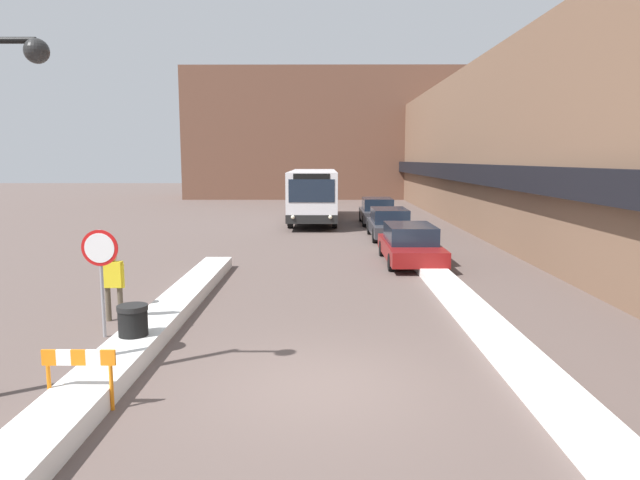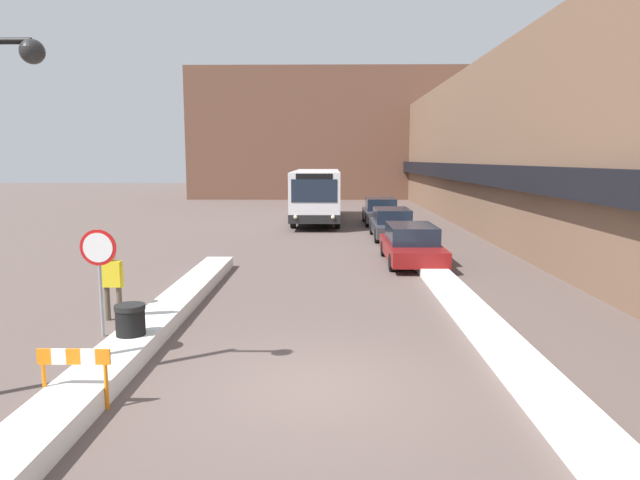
# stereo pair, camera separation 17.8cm
# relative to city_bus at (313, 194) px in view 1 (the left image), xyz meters

# --- Properties ---
(ground_plane) EXTENTS (160.00, 160.00, 0.00)m
(ground_plane) POSITION_rel_city_bus_xyz_m (0.54, -25.21, -1.68)
(ground_plane) COLOR brown
(building_row_right) EXTENTS (5.50, 60.00, 8.60)m
(building_row_right) POSITION_rel_city_bus_xyz_m (10.51, -1.21, 2.61)
(building_row_right) COLOR brown
(building_row_right) RESTS_ON ground_plane
(building_backdrop_far) EXTENTS (26.00, 8.00, 12.12)m
(building_backdrop_far) POSITION_rel_city_bus_xyz_m (0.54, 22.39, 4.38)
(building_backdrop_far) COLOR brown
(building_backdrop_far) RESTS_ON ground_plane
(snow_bank_left) EXTENTS (0.90, 16.70, 0.35)m
(snow_bank_left) POSITION_rel_city_bus_xyz_m (-3.06, -22.99, -1.50)
(snow_bank_left) COLOR silver
(snow_bank_left) RESTS_ON ground_plane
(snow_bank_right) EXTENTS (0.90, 19.68, 0.26)m
(snow_bank_right) POSITION_rel_city_bus_xyz_m (4.14, -21.42, -1.55)
(snow_bank_right) COLOR silver
(snow_bank_right) RESTS_ON ground_plane
(city_bus) EXTENTS (2.69, 10.99, 3.05)m
(city_bus) POSITION_rel_city_bus_xyz_m (0.00, 0.00, 0.00)
(city_bus) COLOR silver
(city_bus) RESTS_ON ground_plane
(parked_car_front) EXTENTS (1.92, 4.86, 1.39)m
(parked_car_front) POSITION_rel_city_bus_xyz_m (3.74, -13.83, -0.98)
(parked_car_front) COLOR maroon
(parked_car_front) RESTS_ON ground_plane
(parked_car_middle) EXTENTS (1.86, 4.80, 1.41)m
(parked_car_middle) POSITION_rel_city_bus_xyz_m (3.74, -7.36, -0.96)
(parked_car_middle) COLOR #38383D
(parked_car_middle) RESTS_ON ground_plane
(parked_car_back) EXTENTS (1.92, 4.38, 1.50)m
(parked_car_back) POSITION_rel_city_bus_xyz_m (3.74, -1.25, -0.93)
(parked_car_back) COLOR #38383D
(parked_car_back) RESTS_ON ground_plane
(stop_sign) EXTENTS (0.76, 0.08, 2.30)m
(stop_sign) POSITION_rel_city_bus_xyz_m (-4.05, -22.61, -0.01)
(stop_sign) COLOR gray
(stop_sign) RESTS_ON ground_plane
(pedestrian) EXTENTS (0.53, 0.22, 1.63)m
(pedestrian) POSITION_rel_city_bus_xyz_m (-4.27, -21.38, -0.70)
(pedestrian) COLOR brown
(pedestrian) RESTS_ON ground_plane
(trash_bin) EXTENTS (0.59, 0.59, 0.95)m
(trash_bin) POSITION_rel_city_bus_xyz_m (-3.10, -23.57, -1.20)
(trash_bin) COLOR black
(trash_bin) RESTS_ON ground_plane
(construction_barricade) EXTENTS (1.10, 0.06, 0.94)m
(construction_barricade) POSITION_rel_city_bus_xyz_m (-3.05, -26.13, -1.01)
(construction_barricade) COLOR orange
(construction_barricade) RESTS_ON ground_plane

